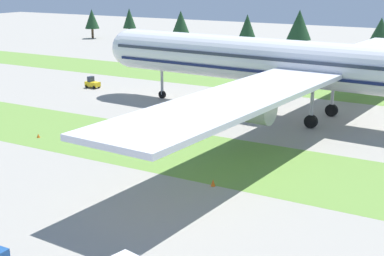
# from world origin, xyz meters

# --- Properties ---
(grass_strip_near) EXTENTS (320.00, 14.66, 0.01)m
(grass_strip_near) POSITION_xyz_m (0.00, 38.17, 0.00)
(grass_strip_near) COLOR olive
(grass_strip_near) RESTS_ON ground
(grass_strip_far) EXTENTS (320.00, 14.66, 0.01)m
(grass_strip_far) POSITION_xyz_m (0.00, 79.50, 0.00)
(grass_strip_far) COLOR olive
(grass_strip_far) RESTS_ON ground
(airliner) EXTENTS (66.85, 81.96, 20.92)m
(airliner) POSITION_xyz_m (4.84, 58.69, 7.49)
(airliner) COLOR white
(airliner) RESTS_ON ground
(pushback_tractor) EXTENTS (2.68, 1.46, 1.97)m
(pushback_tractor) POSITION_xyz_m (-34.44, 61.12, 0.81)
(pushback_tractor) COLOR yellow
(pushback_tractor) RESTS_ON ground
(taxiway_marker_0) EXTENTS (0.44, 0.44, 0.47)m
(taxiway_marker_0) POSITION_xyz_m (-7.97, 36.11, 0.23)
(taxiway_marker_0) COLOR orange
(taxiway_marker_0) RESTS_ON ground
(taxiway_marker_1) EXTENTS (0.44, 0.44, 0.46)m
(taxiway_marker_1) POSITION_xyz_m (-20.09, 34.14, 0.23)
(taxiway_marker_1) COLOR orange
(taxiway_marker_1) RESTS_ON ground
(taxiway_marker_2) EXTENTS (0.44, 0.44, 0.67)m
(taxiway_marker_2) POSITION_xyz_m (5.58, 30.67, 0.33)
(taxiway_marker_2) COLOR orange
(taxiway_marker_2) RESTS_ON ground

